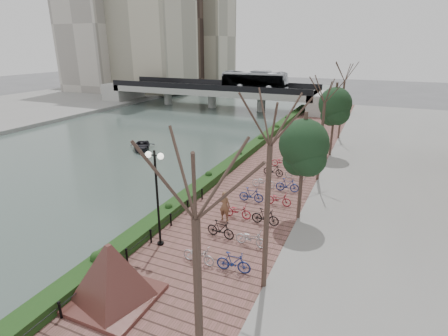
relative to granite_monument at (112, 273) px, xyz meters
The scene contains 14 objects.
ground 3.50m from the granite_monument, 152.40° to the left, with size 220.00×220.00×0.00m, color #59595B.
river_water 31.78m from the granite_monument, 123.77° to the left, with size 30.00×130.00×0.02m, color #44554F.
promenade 18.99m from the granite_monument, 85.87° to the left, with size 8.00×75.00×0.50m, color brown.
hedge 21.50m from the granite_monument, 95.44° to the left, with size 1.10×56.00×0.60m, color #193B15.
chain_fence 3.73m from the granite_monument, 110.09° to the left, with size 0.10×14.10×0.70m.
granite_monument is the anchor object (origin of this frame).
lamppost 5.07m from the granite_monument, 98.78° to the left, with size 1.02×0.32×5.19m.
motorcycle 0.84m from the granite_monument, 116.67° to the left, with size 0.50×1.61×1.01m, color black, non-canonical shape.
pedestrian 8.39m from the granite_monument, 80.63° to the left, with size 0.68×0.45×1.87m, color brown.
bicycle_parking 11.84m from the granite_monument, 76.02° to the left, with size 2.40×17.32×1.00m.
street_trees 15.16m from the granite_monument, 69.12° to the left, with size 3.20×37.12×6.80m.
bridge 49.10m from the granite_monument, 109.08° to the left, with size 36.00×10.77×6.50m.
boat 23.99m from the granite_monument, 123.67° to the left, with size 2.65×3.72×0.77m, color #232328.
far_buildings 81.82m from the granite_monument, 123.36° to the left, with size 35.00×38.00×38.00m.
Camera 1 is at (11.51, -10.37, 10.52)m, focal length 28.00 mm.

